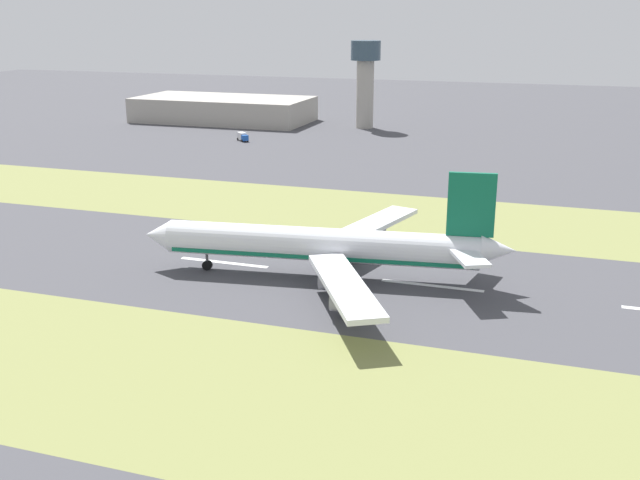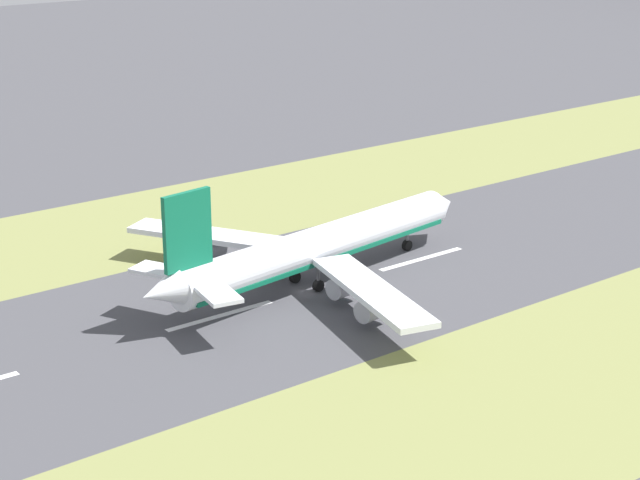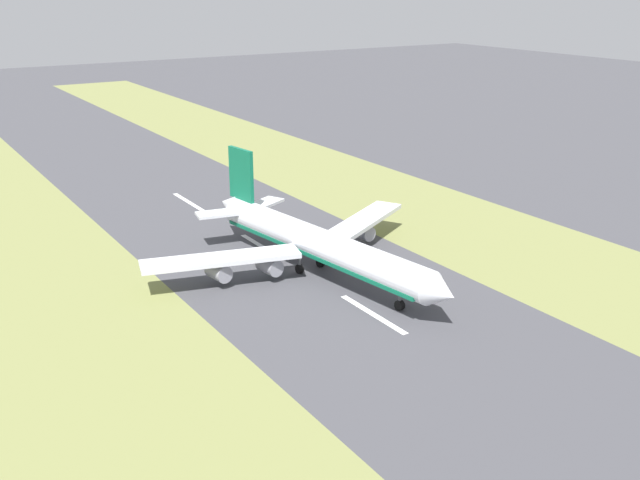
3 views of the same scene
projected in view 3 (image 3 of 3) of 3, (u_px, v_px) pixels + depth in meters
The scene contains 7 objects.
ground_plane at pixel (298, 269), 146.21m from camera, with size 800.00×800.00×0.00m, color #424247.
grass_median_west at pixel (470, 230), 168.82m from camera, with size 40.00×600.00×0.01m, color olive.
grass_median_east at pixel (64, 322), 123.61m from camera, with size 40.00×600.00×0.01m, color olive.
centreline_dash_near at pixel (188, 202), 190.36m from camera, with size 1.20×18.00×0.01m, color silver.
centreline_dash_mid at pixel (262, 247), 158.38m from camera, with size 1.20×18.00×0.01m, color silver.
centreline_dash_far at pixel (373, 314), 126.39m from camera, with size 1.20×18.00×0.01m, color silver.
airplane_main_jet at pixel (314, 242), 142.79m from camera, with size 63.57×67.14×20.20m.
Camera 3 is at (68.86, 117.61, 53.43)m, focal length 42.00 mm.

